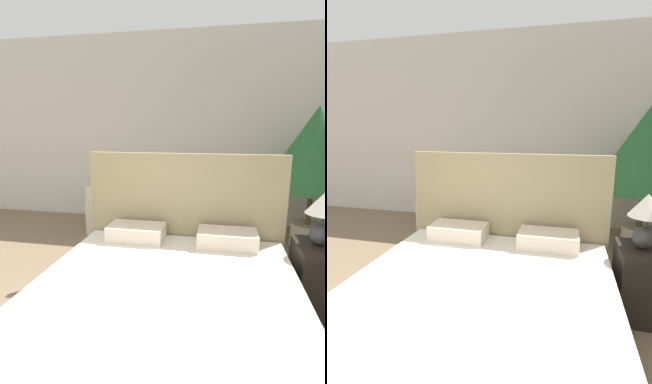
% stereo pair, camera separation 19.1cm
% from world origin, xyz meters
% --- Properties ---
extents(wall_back, '(10.00, 0.06, 2.90)m').
position_xyz_m(wall_back, '(0.00, 4.10, 1.45)').
color(wall_back, silver).
rests_on(wall_back, ground_plane).
extents(bed, '(1.86, 2.05, 1.27)m').
position_xyz_m(bed, '(0.54, 1.18, 0.27)').
color(bed, '#4C4238').
rests_on(bed, ground_plane).
extents(armchair_near_window_left, '(0.66, 0.77, 0.95)m').
position_xyz_m(armchair_near_window_left, '(-0.63, 3.43, 0.31)').
color(armchair_near_window_left, beige).
rests_on(armchair_near_window_left, ground_plane).
extents(armchair_near_window_right, '(0.65, 0.76, 0.95)m').
position_xyz_m(armchair_near_window_right, '(0.36, 3.43, 0.31)').
color(armchair_near_window_right, beige).
rests_on(armchair_near_window_right, ground_plane).
extents(potted_palm, '(1.18, 1.18, 1.75)m').
position_xyz_m(potted_palm, '(1.98, 3.24, 1.22)').
color(potted_palm, beige).
rests_on(potted_palm, ground_plane).
extents(nightstand, '(0.40, 0.48, 0.56)m').
position_xyz_m(nightstand, '(1.72, 1.83, 0.28)').
color(nightstand, black).
rests_on(nightstand, ground_plane).
extents(table_lamp, '(0.28, 0.28, 0.44)m').
position_xyz_m(table_lamp, '(1.69, 1.85, 0.84)').
color(table_lamp, '#333333').
rests_on(table_lamp, nightstand).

